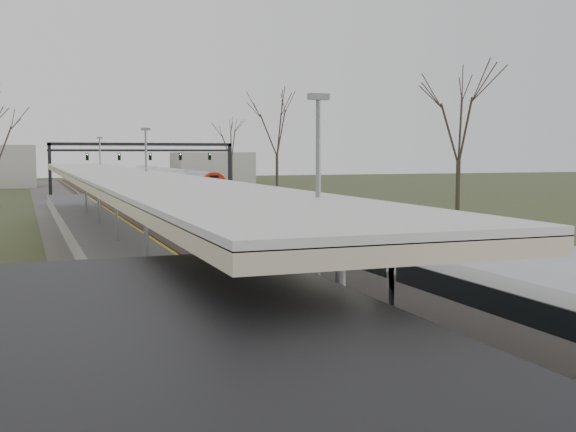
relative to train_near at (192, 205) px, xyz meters
The scene contains 8 objects.
track_bed 7.63m from the train_near, 68.35° to the left, with size 24.00×160.00×0.22m.
platform 12.44m from the train_near, 121.87° to the right, with size 3.50×69.00×1.00m, color #9E9B93.
canopy 16.60m from the train_near, 113.52° to the right, with size 4.10×50.00×3.11m.
signal_gantry 37.22m from the train_near, 85.68° to the left, with size 21.00×0.59×6.08m.
tree_east_far 18.50m from the train_near, 20.09° to the right, with size 5.00×5.00×10.30m.
train_near is the anchor object (origin of this frame).
train_far 44.04m from the train_near, 80.85° to the left, with size 2.62×45.21×3.05m.
passenger 33.00m from the train_near, 100.39° to the right, with size 0.66×0.44×1.82m, color #292F50.
Camera 1 is at (-12.98, 1.38, 4.95)m, focal length 45.00 mm.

